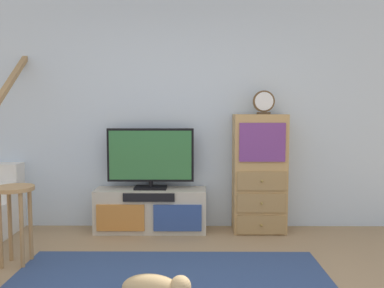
# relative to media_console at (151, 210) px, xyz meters

# --- Properties ---
(back_wall) EXTENTS (6.40, 0.12, 2.70)m
(back_wall) POSITION_rel_media_console_xyz_m (0.30, 0.27, 1.11)
(back_wall) COLOR silver
(back_wall) RESTS_ON ground_plane
(media_console) EXTENTS (1.24, 0.38, 0.48)m
(media_console) POSITION_rel_media_console_xyz_m (0.00, 0.00, 0.00)
(media_console) COLOR #BCB29E
(media_console) RESTS_ON ground_plane
(television) EXTENTS (0.97, 0.22, 0.68)m
(television) POSITION_rel_media_console_xyz_m (0.00, 0.02, 0.60)
(television) COLOR black
(television) RESTS_ON media_console
(side_cabinet) EXTENTS (0.58, 0.38, 1.32)m
(side_cabinet) POSITION_rel_media_console_xyz_m (1.22, 0.01, 0.42)
(side_cabinet) COLOR tan
(side_cabinet) RESTS_ON ground_plane
(desk_clock) EXTENTS (0.24, 0.08, 0.26)m
(desk_clock) POSITION_rel_media_console_xyz_m (1.26, -0.00, 1.21)
(desk_clock) COLOR #4C3823
(desk_clock) RESTS_ON side_cabinet
(bar_stool_far) EXTENTS (0.34, 0.34, 0.70)m
(bar_stool_far) POSITION_rel_media_console_xyz_m (-1.09, -0.98, 0.28)
(bar_stool_far) COLOR #A37A4C
(bar_stool_far) RESTS_ON ground_plane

